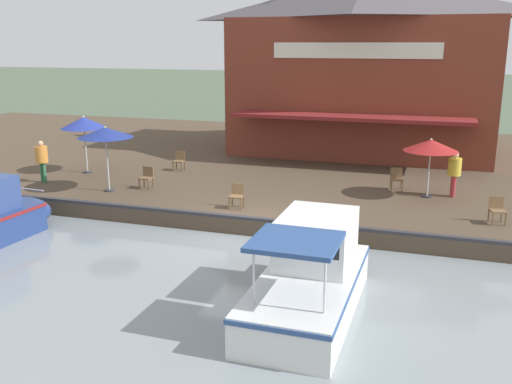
{
  "coord_description": "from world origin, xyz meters",
  "views": [
    {
      "loc": [
        16.58,
        5.68,
        6.14
      ],
      "look_at": [
        -1.0,
        0.02,
        1.3
      ],
      "focal_mm": 40.0,
      "sensor_mm": 36.0,
      "label": 1
    }
  ],
  "objects": [
    {
      "name": "cafe_chair_mid_patio",
      "position": [
        -2.16,
        7.64,
        1.08
      ],
      "size": [
        0.53,
        0.53,
        0.85
      ],
      "color": "brown",
      "rests_on": "quay_deck"
    },
    {
      "name": "patio_umbrella_far_corner",
      "position": [
        -4.78,
        5.47,
        2.54
      ],
      "size": [
        1.98,
        1.98,
        2.2
      ],
      "color": "#B7B7B7",
      "rests_on": "quay_deck"
    },
    {
      "name": "motorboat_mid_row",
      "position": [
        4.13,
        3.11,
        0.84
      ],
      "size": [
        5.91,
        2.18,
        2.2
      ],
      "color": "white",
      "rests_on": "river_water"
    },
    {
      "name": "cafe_chair_back_row_seat",
      "position": [
        -5.56,
        4.28,
        1.08
      ],
      "size": [
        0.52,
        0.52,
        0.85
      ],
      "color": "brown",
      "rests_on": "quay_deck"
    },
    {
      "name": "ground_plane",
      "position": [
        0.0,
        0.0,
        0.0
      ],
      "size": [
        220.0,
        220.0,
        0.0
      ],
      "primitive_type": "plane",
      "color": "#4C5B47"
    },
    {
      "name": "cafe_chair_facing_river",
      "position": [
        -2.81,
        -5.06,
        1.08
      ],
      "size": [
        0.44,
        0.44,
        0.85
      ],
      "color": "brown",
      "rests_on": "quay_deck"
    },
    {
      "name": "person_at_quay_edge",
      "position": [
        -5.14,
        6.36,
        1.65
      ],
      "size": [
        0.48,
        0.48,
        1.68
      ],
      "color": "#B23338",
      "rests_on": "quay_deck"
    },
    {
      "name": "patio_umbrella_mid_patio_left",
      "position": [
        -1.97,
        -6.25,
        2.87
      ],
      "size": [
        2.06,
        2.06,
        2.51
      ],
      "color": "#B7B7B7",
      "rests_on": "quay_deck"
    },
    {
      "name": "quay_edge_fender",
      "position": [
        -0.1,
        0.0,
        0.65
      ],
      "size": [
        0.2,
        50.4,
        0.1
      ],
      "primitive_type": "cube",
      "color": "#2D2D33",
      "rests_on": "quay_deck"
    },
    {
      "name": "tree_downstream_bank",
      "position": [
        -17.8,
        2.75,
        4.83
      ],
      "size": [
        3.56,
        3.39,
        6.03
      ],
      "color": "brown",
      "rests_on": "quay_deck"
    },
    {
      "name": "quay_deck",
      "position": [
        -11.0,
        0.0,
        0.3
      ],
      "size": [
        22.0,
        56.0,
        0.6
      ],
      "primitive_type": "cube",
      "color": "#4C3D2D",
      "rests_on": "ground"
    },
    {
      "name": "patio_umbrella_near_quay_edge",
      "position": [
        -4.5,
        -8.92,
        2.8
      ],
      "size": [
        1.98,
        1.98,
        2.5
      ],
      "color": "#B7B7B7",
      "rests_on": "quay_deck"
    },
    {
      "name": "person_near_entrance",
      "position": [
        -2.38,
        -9.57,
        1.68
      ],
      "size": [
        0.49,
        0.49,
        1.72
      ],
      "color": "#337547",
      "rests_on": "quay_deck"
    },
    {
      "name": "cafe_chair_beside_entrance",
      "position": [
        -6.17,
        -5.25,
        1.08
      ],
      "size": [
        0.47,
        0.47,
        0.85
      ],
      "color": "brown",
      "rests_on": "quay_deck"
    },
    {
      "name": "cafe_chair_under_first_umbrella",
      "position": [
        -1.28,
        -0.77,
        1.08
      ],
      "size": [
        0.48,
        0.48,
        0.85
      ],
      "color": "brown",
      "rests_on": "quay_deck"
    },
    {
      "name": "waterfront_restaurant",
      "position": [
        -13.61,
        1.83,
        5.1
      ],
      "size": [
        9.2,
        13.31,
        9.31
      ],
      "color": "brown",
      "rests_on": "quay_deck"
    }
  ]
}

